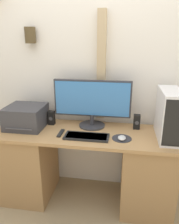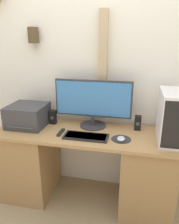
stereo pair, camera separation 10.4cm
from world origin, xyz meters
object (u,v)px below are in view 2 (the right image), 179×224
Objects in this scene: speaker_right at (138,123)px; remote_control at (61,132)px; mouse at (121,139)px; speaker_left at (53,117)px; computer_tower at (170,116)px; monitor at (93,101)px; printer at (28,116)px; keyboard at (86,136)px.

remote_control is at bearing -161.05° from speaker_right.
speaker_left is at bearing 160.63° from mouse.
remote_control is (-0.69, -0.24, -0.06)m from speaker_right.
computer_tower is 3.11× the size of speaker_left.
speaker_left is 1.00× the size of speaker_right.
computer_tower is at bearing -6.85° from speaker_left.
speaker_left is (-0.41, -0.02, -0.19)m from monitor.
printer reaches higher than speaker_left.
computer_tower is 0.33m from speaker_right.
printer reaches higher than remote_control.
computer_tower reaches higher than remote_control.
computer_tower is 2.83× the size of remote_control.
monitor reaches higher than speaker_right.
keyboard is 4.23× the size of mouse.
computer_tower is at bearing 5.03° from remote_control.
printer is (-0.94, 0.15, 0.09)m from mouse.
mouse is at bearing -163.10° from computer_tower.
keyboard is at bearing -179.70° from mouse.
keyboard is 0.90× the size of computer_tower.
printer reaches higher than speaker_right.
speaker_left is 0.85m from speaker_right.
speaker_left is (-0.71, 0.25, 0.05)m from mouse.
mouse reaches higher than keyboard.
keyboard is at bearing -8.40° from remote_control.
monitor is 0.47m from mouse.
monitor is 5.31× the size of speaker_left.
computer_tower is (0.70, 0.12, 0.20)m from keyboard.
monitor is 0.43m from remote_control.
printer is at bearing -155.05° from speaker_left.
printer is 2.55× the size of speaker_left.
speaker_left is 0.27m from remote_control.
remote_control is at bearing 176.41° from mouse.
keyboard reaches higher than remote_control.
computer_tower is 1.33m from printer.
printer is at bearing 166.69° from keyboard.
speaker_right is at bearing 0.32° from monitor.
monitor reaches higher than printer.
monitor reaches higher than mouse.
printer is at bearing 178.77° from computer_tower.
monitor is 1.89× the size of keyboard.
speaker_left is at bearing -178.53° from speaker_right.
speaker_left and speaker_right have the same top height.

